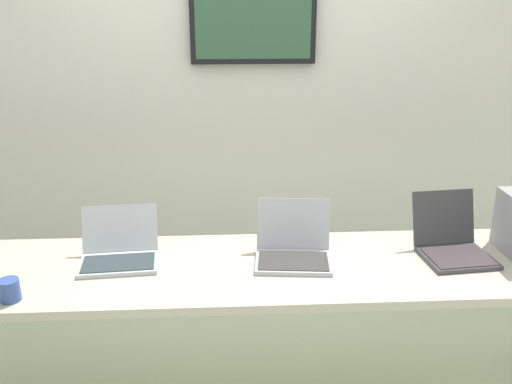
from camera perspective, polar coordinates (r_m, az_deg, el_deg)
The scene contains 6 objects.
back_wall at distance 3.51m, azimuth -1.63°, elevation 9.09°, with size 8.00×0.11×2.64m.
workbench at distance 2.63m, azimuth -0.81°, elevation -8.31°, with size 3.18×0.70×0.79m.
laptop_station_1 at distance 2.70m, azimuth -13.43°, elevation -5.61°, with size 0.37×0.34×0.22m.
laptop_station_2 at distance 2.65m, azimuth 3.72°, elevation -5.47°, with size 0.37×0.34×0.25m.
laptop_station_3 at distance 2.84m, azimuth 18.88°, elevation -4.72°, with size 0.34×0.37×0.27m.
coffee_mug at distance 2.52m, azimuth -23.29°, elevation -8.95°, with size 0.08×0.08×0.09m.
Camera 1 is at (-0.09, -2.32, 1.97)m, focal length 40.26 mm.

